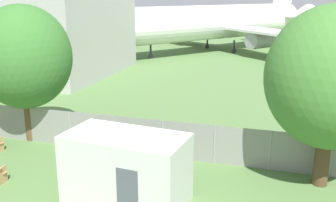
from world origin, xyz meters
name	(u,v)px	position (x,y,z in m)	size (l,w,h in m)	color
hangar_building	(6,16)	(-19.03, 26.50, 5.54)	(22.01, 14.26, 12.63)	#B2B2AD
perimeter_fence	(114,134)	(0.00, 9.87, 0.94)	(56.07, 0.07, 1.89)	gray
airplane	(215,23)	(-1.36, 45.74, 3.87)	(28.16, 34.48, 12.85)	white
portable_cabin	(126,168)	(2.46, 5.51, 1.35)	(4.83, 2.85, 2.69)	silver
tree_left_of_cabin	(24,57)	(-5.06, 10.09, 4.54)	(4.93, 4.93, 7.27)	brown
tree_far_right	(331,78)	(9.75, 9.05, 4.58)	(5.19, 5.19, 7.46)	#4C3823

